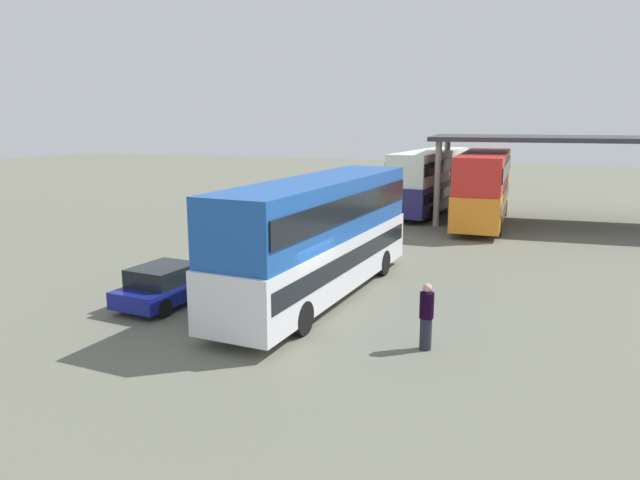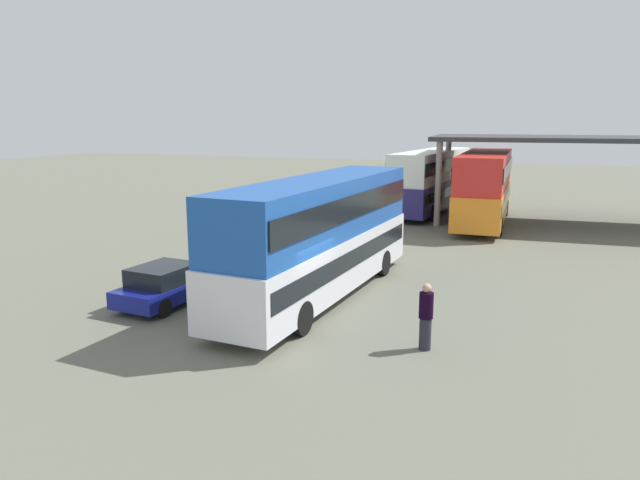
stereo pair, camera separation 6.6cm
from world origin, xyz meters
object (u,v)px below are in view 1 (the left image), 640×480
Objects in this scene: double_decker_main at (320,233)px; double_decker_mid_row at (484,185)px; double_decker_near_canopy at (430,178)px; pedestrian_waiting at (426,316)px; parked_hatchback at (166,285)px.

double_decker_main is 17.26m from double_decker_mid_row.
double_decker_near_canopy reaches higher than pedestrian_waiting.
double_decker_near_canopy is 24.03m from pedestrian_waiting.
double_decker_mid_row reaches higher than double_decker_near_canopy.
pedestrian_waiting is (4.34, -3.51, -1.33)m from double_decker_main.
double_decker_near_canopy is (0.12, 20.11, -0.04)m from double_decker_main.
double_decker_main is 6.41× the size of pedestrian_waiting.
double_decker_mid_row is (8.27, 19.51, 1.61)m from parked_hatchback.
pedestrian_waiting is (8.78, -0.82, 0.25)m from parked_hatchback.
double_decker_mid_row is at bearing -33.08° from pedestrian_waiting.
double_decker_main is at bearing 166.18° from double_decker_mid_row.
double_decker_near_canopy is 4.95m from double_decker_mid_row.
parked_hatchback is at bearing 50.11° from pedestrian_waiting.
parked_hatchback is (-4.45, -2.69, -1.58)m from double_decker_main.
double_decker_near_canopy reaches higher than parked_hatchback.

